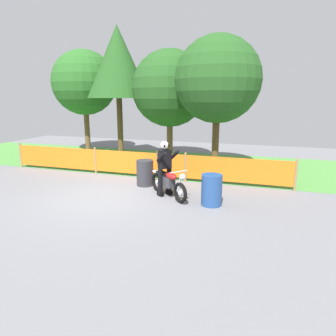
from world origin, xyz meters
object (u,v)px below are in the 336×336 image
(spare_drum, at_px, (212,190))
(motorcycle_lead, at_px, (168,183))
(oil_drum, at_px, (145,173))
(rider_lead, at_px, (165,165))

(spare_drum, bearing_deg, motorcycle_lead, 167.32)
(oil_drum, xyz_separation_m, spare_drum, (2.52, -1.24, 0.00))
(rider_lead, bearing_deg, spare_drum, 24.17)
(motorcycle_lead, xyz_separation_m, oil_drum, (-1.14, 0.93, -0.01))
(motorcycle_lead, height_order, rider_lead, rider_lead)
(oil_drum, distance_m, spare_drum, 2.80)
(motorcycle_lead, distance_m, oil_drum, 1.47)
(motorcycle_lead, distance_m, spare_drum, 1.41)
(oil_drum, bearing_deg, rider_lead, -38.96)
(spare_drum, bearing_deg, rider_lead, 163.87)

